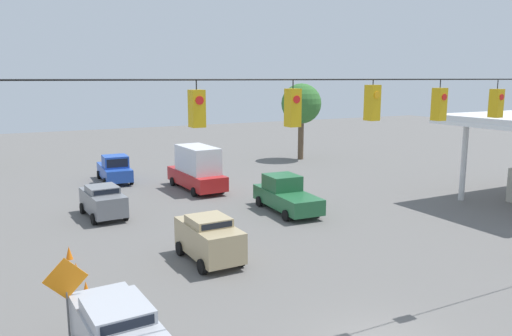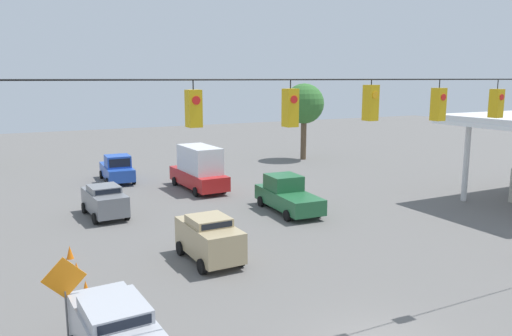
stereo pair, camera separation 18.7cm
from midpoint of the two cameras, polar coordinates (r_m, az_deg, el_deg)
name	(u,v)px [view 2 (the right image)]	position (r m, az deg, el deg)	size (l,w,h in m)	color
overhead_signal_span	(369,156)	(14.88, 13.18, 1.35)	(23.99, 0.38, 8.76)	#939399
sedan_tan_withflow_mid	(209,238)	(22.07, -5.14, -7.95)	(2.06, 3.94, 2.00)	tan
pickup_truck_green_oncoming_far	(287,195)	(30.08, 3.77, -3.11)	(2.47, 5.63, 2.12)	#236038
sedan_grey_withflow_far	(105,200)	(30.11, -16.75, -3.57)	(2.20, 4.23, 1.82)	slate
box_truck_red_oncoming_deep	(199,169)	(35.83, -6.38, -0.06)	(2.52, 6.28, 3.16)	red
pickup_truck_blue_withflow_deep	(117,169)	(39.95, -15.47, -0.13)	(2.30, 5.13, 2.12)	#234CB2
traffic_cone_nearest	(91,314)	(17.84, -18.06, -15.55)	(0.31, 0.31, 0.60)	orange
traffic_cone_second	(86,288)	(19.83, -18.61, -12.90)	(0.31, 0.31, 0.60)	orange
traffic_cone_third	(76,269)	(21.80, -19.60, -10.82)	(0.31, 0.31, 0.60)	orange
traffic_cone_fourth	(70,252)	(23.87, -20.29, -9.02)	(0.31, 0.31, 0.60)	orange
work_zone_sign	(65,285)	(15.85, -20.71, -12.41)	(1.27, 0.06, 2.84)	slate
tree_horizon_right	(304,104)	(48.99, 5.63, 7.25)	(3.88, 3.88, 7.41)	brown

